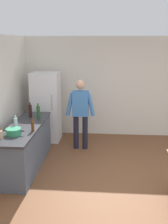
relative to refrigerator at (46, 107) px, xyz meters
The scene contains 10 objects.
ground_plane 3.19m from the refrigerator, 51.63° to the right, with size 14.00×14.00×0.00m, color brown.
wall_back 2.04m from the refrigerator, 17.53° to the left, with size 6.40×0.12×2.70m, color silver.
kitchen_counter 1.66m from the refrigerator, 93.58° to the right, with size 0.64×2.20×0.90m.
refrigerator is the anchor object (origin of this frame).
person 1.10m from the refrigerator, 30.23° to the right, with size 0.70×0.22×1.70m.
cooking_pot 2.14m from the refrigerator, 93.68° to the right, with size 0.40×0.28×0.12m.
bottle_beer_brown 1.91m from the refrigerator, 85.27° to the right, with size 0.06×0.06×0.26m.
bottle_water_clear 1.89m from the refrigerator, 95.39° to the right, with size 0.07×0.07×0.30m.
bottle_wine_green 1.07m from the refrigerator, 86.85° to the right, with size 0.08×0.08×0.34m.
bottle_wine_dark 0.99m from the refrigerator, 98.68° to the right, with size 0.08×0.08×0.34m.
Camera 1 is at (-0.40, -4.16, 2.56)m, focal length 41.98 mm.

